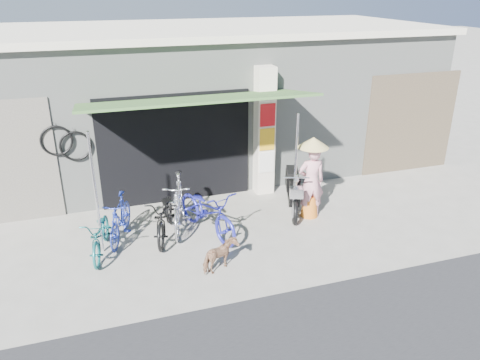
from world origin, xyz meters
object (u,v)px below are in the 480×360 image
object	(u,v)px
bike_silver	(178,203)
moped	(293,189)
bike_blue	(120,218)
bike_navy	(207,211)
bike_black	(165,215)
street_dog	(220,256)
nun	(311,178)
bike_teal	(101,234)

from	to	relation	value
bike_silver	moped	xyz separation A→B (m)	(2.56, 0.06, -0.08)
bike_blue	bike_navy	xyz separation A→B (m)	(1.67, -0.31, 0.05)
bike_silver	moped	world-z (taller)	bike_silver
bike_silver	bike_blue	bearing A→B (deg)	-158.67
moped	bike_silver	bearing A→B (deg)	-159.08
moped	bike_black	bearing A→B (deg)	-153.94
bike_navy	street_dog	bearing A→B (deg)	-114.69
moped	bike_navy	bearing A→B (deg)	-146.81
bike_blue	bike_navy	bearing A→B (deg)	8.04
nun	bike_navy	bearing A→B (deg)	8.59
bike_teal	bike_silver	bearing A→B (deg)	31.23
street_dog	bike_black	bearing A→B (deg)	-4.42
bike_silver	street_dog	distance (m)	1.85
bike_blue	nun	distance (m)	3.99
bike_blue	moped	bearing A→B (deg)	21.32
bike_blue	nun	world-z (taller)	nun
bike_teal	bike_blue	xyz separation A→B (m)	(0.39, 0.43, 0.06)
street_dog	bike_silver	bearing A→B (deg)	-17.07
bike_silver	bike_navy	xyz separation A→B (m)	(0.49, -0.44, -0.06)
bike_blue	bike_navy	size ratio (longest dim) A/B	0.80
bike_silver	street_dog	bearing A→B (deg)	-63.34
bike_teal	moped	xyz separation A→B (m)	(4.12, 0.62, 0.08)
street_dog	moped	distance (m)	2.87
bike_blue	bike_silver	distance (m)	1.19
street_dog	bike_teal	bearing A→B (deg)	28.76
bike_black	moped	size ratio (longest dim) A/B	0.96
bike_blue	nun	xyz separation A→B (m)	(3.96, -0.23, 0.43)
bike_navy	moped	distance (m)	2.12
street_dog	moped	xyz separation A→B (m)	(2.18, 1.85, 0.19)
bike_black	bike_blue	bearing A→B (deg)	-171.63
bike_black	street_dog	size ratio (longest dim) A/B	2.52
bike_navy	moped	world-z (taller)	moped
moped	nun	world-z (taller)	nun
bike_blue	street_dog	xyz separation A→B (m)	(1.56, -1.66, -0.17)
bike_black	nun	size ratio (longest dim) A/B	0.96
bike_navy	moped	xyz separation A→B (m)	(2.07, 0.50, -0.02)
bike_blue	street_dog	world-z (taller)	bike_blue
bike_navy	moped	bearing A→B (deg)	-6.27
bike_navy	street_dog	xyz separation A→B (m)	(-0.12, -1.35, -0.21)
street_dog	moped	bearing A→B (deg)	-78.66
moped	street_dog	bearing A→B (deg)	-120.04
bike_black	nun	bearing A→B (deg)	15.27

